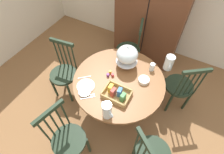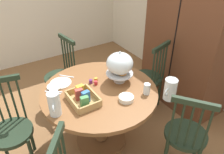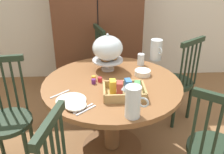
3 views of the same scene
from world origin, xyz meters
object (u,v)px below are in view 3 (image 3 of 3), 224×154
Objects in this scene: cereal_bowl at (143,73)px; drinking_glass at (141,59)px; windsor_chair_near_window at (176,83)px; pastry_stand_with_dome at (108,49)px; cereal_basket at (124,91)px; orange_juice_pitcher at (133,103)px; china_plate_large at (71,100)px; dining_table at (112,105)px; windsor_chair_facing_door at (8,120)px; china_plate_small at (76,105)px; milk_pitcher at (156,51)px; wooden_armoire at (98,17)px; windsor_chair_by_cabinet at (89,71)px; windsor_chair_host_seat at (215,152)px.

drinking_glass is (0.02, 0.23, 0.03)m from cereal_bowl.
cereal_bowl is (-0.44, -0.37, 0.31)m from windsor_chair_near_window.
windsor_chair_near_window is 2.83× the size of pastry_stand_with_dome.
orange_juice_pitcher is at bearing -84.06° from cereal_basket.
drinking_glass is (-0.42, -0.15, 0.34)m from windsor_chair_near_window.
pastry_stand_with_dome is at bearing 61.90° from china_plate_large.
cereal_bowl is (0.28, 0.13, 0.24)m from dining_table.
orange_juice_pitcher is (0.98, -0.40, 0.39)m from windsor_chair_facing_door.
china_plate_small is 1.36× the size of drinking_glass.
orange_juice_pitcher is 1.05× the size of milk_pitcher.
drinking_glass is (0.40, -1.03, -0.19)m from wooden_armoire.
windsor_chair_facing_door is at bearing -157.94° from pastry_stand_with_dome.
dining_table is 0.88m from windsor_chair_facing_door.
windsor_chair_by_cabinet is 1.67m from windsor_chair_host_seat.
milk_pitcher is (0.58, -0.90, -0.15)m from wooden_armoire.
china_plate_small is at bearing -157.88° from cereal_basket.
windsor_chair_facing_door reaches higher than cereal_bowl.
milk_pitcher is 0.66× the size of cereal_basket.
windsor_chair_near_window and windsor_chair_by_cabinet have the same top height.
china_plate_small is at bearing -128.52° from drinking_glass.
cereal_basket is at bearing -110.81° from drinking_glass.
windsor_chair_near_window is 1.23m from orange_juice_pitcher.
wooden_armoire reaches higher than drinking_glass.
windsor_chair_by_cabinet and windsor_chair_facing_door have the same top height.
china_plate_large is at bearing -97.02° from wooden_armoire.
pastry_stand_with_dome is 2.46× the size of cereal_bowl.
orange_juice_pitcher is 0.28m from cereal_basket.
windsor_chair_near_window is at bearing 34.96° from dining_table.
cereal_bowl is (-0.19, -0.35, -0.07)m from milk_pitcher.
windsor_chair_near_window reaches higher than drinking_glass.
wooden_armoire is 5.70× the size of pastry_stand_with_dome.
windsor_chair_facing_door is 1.04m from pastry_stand_with_dome.
windsor_chair_host_seat reaches higher than cereal_basket.
pastry_stand_with_dome reaches higher than windsor_chair_host_seat.
china_plate_large is (-0.09, -1.13, 0.29)m from windsor_chair_by_cabinet.
wooden_armoire is 1.89m from orange_juice_pitcher.
china_plate_small is at bearing -138.98° from windsor_chair_near_window.
dining_table is at bearing -154.92° from cereal_bowl.
china_plate_small is 0.91m from drinking_glass.
dining_table is 1.19× the size of windsor_chair_facing_door.
pastry_stand_with_dome is at bearing 95.58° from dining_table.
milk_pitcher is (0.47, 0.48, 0.32)m from dining_table.
windsor_chair_facing_door reaches higher than china_plate_small.
windsor_chair_by_cabinet is at bearing 123.17° from windsor_chair_host_seat.
drinking_glass is (0.52, -0.49, 0.34)m from windsor_chair_by_cabinet.
dining_table is at bearing 141.48° from windsor_chair_host_seat.
china_plate_small is (-0.74, -0.84, -0.08)m from milk_pitcher.
drinking_glass is at bearing 20.64° from windsor_chair_facing_door.
windsor_chair_host_seat is 2.83× the size of pastry_stand_with_dome.
drinking_glass is (0.30, 0.36, 0.28)m from dining_table.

